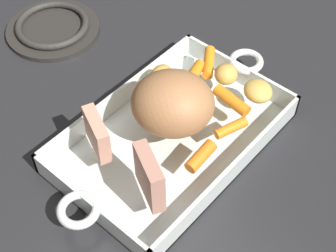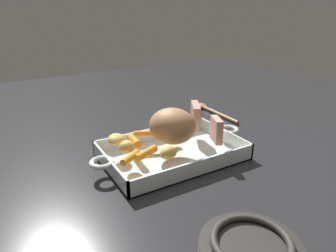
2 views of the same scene
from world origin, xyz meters
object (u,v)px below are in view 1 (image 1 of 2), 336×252
object	(u,v)px
baby_carrot_short	(193,75)
roast_slice_thin	(149,177)
roasting_dish	(172,137)
baby_carrot_southwest	(232,100)
pork_roast	(170,103)
baby_carrot_southeast	(201,156)
potato_whole	(161,76)
stove_burner_rear	(53,27)
baby_carrot_northeast	(209,62)
baby_carrot_long	(231,128)
potato_near_roast	(226,74)
potato_corner	(258,91)
roast_slice_outer	(97,134)

from	to	relation	value
baby_carrot_short	roast_slice_thin	bearing A→B (deg)	24.26
roasting_dish	baby_carrot_southwest	size ratio (longest dim) A/B	6.99
roast_slice_thin	baby_carrot_short	xyz separation A→B (m)	(-0.22, -0.10, -0.03)
pork_roast	baby_carrot_short	xyz separation A→B (m)	(-0.10, -0.04, -0.04)
baby_carrot_southeast	pork_roast	bearing A→B (deg)	-106.64
potato_whole	stove_burner_rear	size ratio (longest dim) A/B	0.26
baby_carrot_short	baby_carrot_northeast	xyz separation A→B (m)	(-0.04, 0.00, -0.00)
baby_carrot_northeast	potato_whole	xyz separation A→B (m)	(0.09, -0.04, 0.01)
baby_carrot_long	baby_carrot_southwest	distance (m)	0.06
roasting_dish	baby_carrot_southeast	bearing A→B (deg)	71.38
pork_roast	baby_carrot_southeast	distance (m)	0.09
pork_roast	baby_carrot_southwest	bearing A→B (deg)	152.93
roast_slice_thin	potato_near_roast	bearing A→B (deg)	-168.00
roasting_dish	potato_corner	size ratio (longest dim) A/B	9.24
roast_slice_outer	potato_corner	size ratio (longest dim) A/B	1.31
baby_carrot_southwest	baby_carrot_southeast	bearing A→B (deg)	15.20
roast_slice_thin	baby_carrot_northeast	size ratio (longest dim) A/B	1.12
roasting_dish	roast_slice_thin	bearing A→B (deg)	26.56
roasting_dish	roast_slice_outer	distance (m)	0.14
baby_carrot_northeast	potato_near_roast	size ratio (longest dim) A/B	1.65
baby_carrot_southeast	potato_corner	bearing A→B (deg)	-176.27
baby_carrot_long	baby_carrot_southeast	xyz separation A→B (m)	(0.08, -0.00, 0.00)
baby_carrot_northeast	stove_burner_rear	distance (m)	0.34
roasting_dish	baby_carrot_northeast	distance (m)	0.15
baby_carrot_northeast	baby_carrot_southwest	bearing A→B (deg)	60.60
baby_carrot_long	baby_carrot_short	world-z (taller)	baby_carrot_short
potato_near_roast	potato_whole	xyz separation A→B (m)	(0.08, -0.08, -0.00)
roast_slice_outer	baby_carrot_southwest	size ratio (longest dim) A/B	0.99
roast_slice_outer	potato_near_roast	size ratio (longest dim) A/B	1.65
baby_carrot_southwest	potato_corner	bearing A→B (deg)	152.10
baby_carrot_northeast	potato_corner	world-z (taller)	potato_corner
baby_carrot_southwest	stove_burner_rear	world-z (taller)	baby_carrot_southwest
stove_burner_rear	roasting_dish	bearing A→B (deg)	81.03
potato_whole	potato_corner	xyz separation A→B (m)	(-0.08, 0.14, -0.00)
roasting_dish	potato_near_roast	size ratio (longest dim) A/B	11.68
baby_carrot_long	baby_carrot_northeast	size ratio (longest dim) A/B	0.83
roast_slice_thin	baby_carrot_long	world-z (taller)	roast_slice_thin
baby_carrot_southeast	baby_carrot_northeast	world-z (taller)	baby_carrot_southeast
baby_carrot_long	stove_burner_rear	world-z (taller)	baby_carrot_long
baby_carrot_northeast	stove_burner_rear	xyz separation A→B (m)	(0.08, -0.33, -0.05)
roast_slice_thin	baby_carrot_southeast	world-z (taller)	roast_slice_thin
potato_near_roast	stove_burner_rear	bearing A→B (deg)	-78.81
roasting_dish	roast_slice_thin	xyz separation A→B (m)	(0.12, 0.06, 0.07)
baby_carrot_long	potato_whole	world-z (taller)	potato_whole
stove_burner_rear	roast_slice_thin	bearing A→B (deg)	67.70
roast_slice_thin	roasting_dish	bearing A→B (deg)	-153.44
pork_roast	baby_carrot_short	size ratio (longest dim) A/B	2.01
baby_carrot_long	potato_corner	distance (m)	0.09
potato_corner	stove_burner_rear	world-z (taller)	potato_corner
pork_roast	baby_carrot_long	distance (m)	0.11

